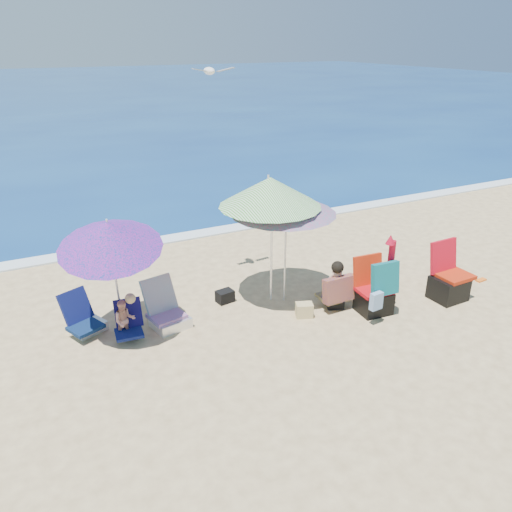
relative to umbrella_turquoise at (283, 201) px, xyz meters
name	(u,v)px	position (x,y,z in m)	size (l,w,h in m)	color
ground	(299,336)	(-0.38, -1.30, -1.90)	(120.00, 120.00, 0.00)	#D8BC84
sea	(41,92)	(-0.38, 43.70, -1.95)	(120.00, 80.00, 0.12)	navy
foam	(193,235)	(-0.38, 3.80, -1.88)	(120.00, 0.50, 0.04)	white
umbrella_turquoise	(283,201)	(0.00, 0.00, 0.00)	(2.46, 2.46, 2.15)	silver
umbrella_striped	(270,192)	(-0.24, 0.03, 0.19)	(1.91, 1.91, 2.38)	white
umbrella_blue	(109,235)	(-3.01, -0.03, -0.11)	(1.98, 2.03, 2.18)	white
furled_umbrella	(389,270)	(1.40, -1.29, -1.07)	(0.26, 0.20, 1.50)	#AC0C21
chair_navy	(84,322)	(-3.50, 0.41, -1.71)	(0.73, 0.83, 0.69)	#0B1F42
chair_rainbow	(167,314)	(-2.21, 0.00, -1.69)	(0.72, 0.82, 0.79)	#DF4E5C
camp_chair_left	(448,282)	(2.77, -1.38, -1.57)	(0.72, 0.64, 1.07)	#AF250C
camp_chair_right	(375,294)	(1.20, -1.22, -1.52)	(0.67, 0.78, 1.05)	red
person_center	(337,286)	(0.69, -0.78, -1.45)	(0.62, 0.52, 0.92)	tan
person_left	(126,320)	(-2.92, -0.14, -1.54)	(0.52, 0.59, 0.79)	tan
bag_black_a	(225,296)	(-1.01, 0.32, -1.78)	(0.34, 0.27, 0.22)	black
bag_tan	(304,310)	(0.02, -0.79, -1.77)	(0.35, 0.30, 0.25)	tan
bag_black_b	(335,302)	(0.69, -0.77, -1.78)	(0.35, 0.30, 0.23)	black
orange_item	(481,280)	(3.95, -1.16, -1.88)	(0.24, 0.13, 0.03)	orange
seagull	(210,71)	(-0.82, 1.20, 2.09)	(0.78, 0.34, 0.13)	white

